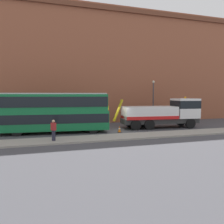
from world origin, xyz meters
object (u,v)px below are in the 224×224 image
(traffic_cone_near_bus, at_px, (119,129))
(street_lamp, at_px, (153,98))
(double_decker_bus, at_px, (53,111))
(recovery_tow_truck, at_px, (164,113))
(pedestrian_onlooker, at_px, (54,130))

(traffic_cone_near_bus, distance_m, street_lamp, 10.34)
(double_decker_bus, relative_size, street_lamp, 1.92)
(recovery_tow_truck, xyz_separation_m, pedestrian_onlooker, (-12.84, -4.69, -0.77))
(recovery_tow_truck, relative_size, double_decker_bus, 0.91)
(double_decker_bus, xyz_separation_m, pedestrian_onlooker, (-0.30, -4.74, -1.25))
(double_decker_bus, relative_size, pedestrian_onlooker, 6.55)
(pedestrian_onlooker, height_order, traffic_cone_near_bus, pedestrian_onlooker)
(traffic_cone_near_bus, relative_size, street_lamp, 0.12)
(pedestrian_onlooker, xyz_separation_m, traffic_cone_near_bus, (6.78, 3.10, -0.64))
(double_decker_bus, bearing_deg, recovery_tow_truck, 5.46)
(street_lamp, bearing_deg, double_decker_bus, -160.23)
(pedestrian_onlooker, relative_size, traffic_cone_near_bus, 2.38)
(street_lamp, bearing_deg, recovery_tow_truck, -104.14)
(traffic_cone_near_bus, height_order, street_lamp, street_lamp)
(recovery_tow_truck, distance_m, traffic_cone_near_bus, 6.42)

